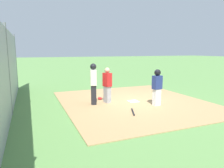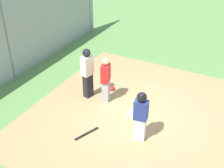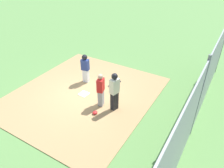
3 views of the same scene
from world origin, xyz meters
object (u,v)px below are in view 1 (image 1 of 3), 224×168
Objects in this scene: home_plate at (133,101)px; runner at (157,85)px; baseball_bat at (133,112)px; umpire at (93,83)px; catcher_mask at (100,98)px; catcher at (107,85)px.

home_plate is 0.28× the size of runner.
home_plate is at bearing -6.41° from baseball_bat.
runner is at bearing -12.17° from umpire.
catcher_mask reaches higher than baseball_bat.
catcher is 1.02× the size of runner.
baseball_bat is at bearing -94.16° from catcher.
baseball_bat is (0.55, -1.44, -0.85)m from runner.
runner reaches higher than baseball_bat.
catcher_mask is (-0.95, -1.33, 0.05)m from home_plate.
catcher reaches higher than runner.
home_plate is 0.28× the size of catcher.
home_plate is 1.47m from catcher.
baseball_bat is at bearing 101.63° from runner.
umpire reaches higher than home_plate.
runner is at bearing 44.53° from catcher_mask.
catcher reaches higher than catcher_mask.
home_plate is at bearing 21.35° from runner.
home_plate is 0.24× the size of umpire.
umpire is at bearing -35.96° from catcher_mask.
home_plate is 1.63m from catcher_mask.
runner is (1.27, 1.79, 0.06)m from catcher.
baseball_bat reaches higher than home_plate.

